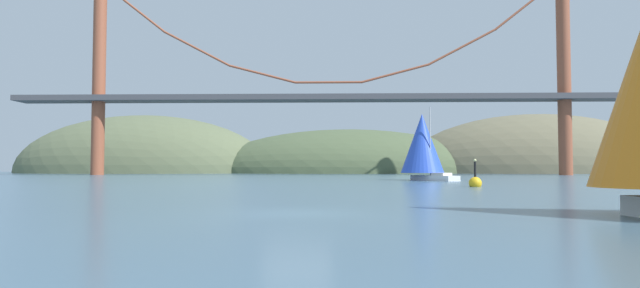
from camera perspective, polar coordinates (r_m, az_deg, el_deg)
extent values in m
plane|color=#426075|center=(19.28, -2.49, -7.51)|extent=(360.00, 360.00, 0.00)
ellipsoid|color=#5B6647|center=(164.15, -18.48, -2.99)|extent=(75.46, 44.00, 34.03)
ellipsoid|color=#6B664C|center=(164.93, 22.48, -2.93)|extent=(78.49, 44.00, 34.15)
ellipsoid|color=#4C5B3D|center=(154.20, 2.98, -3.15)|extent=(82.55, 44.00, 25.47)
cylinder|color=brown|center=(127.11, -22.83, 6.65)|extent=(2.80, 2.80, 43.07)
cylinder|color=brown|center=(126.00, 24.92, 6.77)|extent=(2.80, 2.80, 43.07)
cube|color=#47474C|center=(115.15, 0.94, 4.99)|extent=(137.75, 6.00, 1.20)
cylinder|color=brown|center=(127.78, -19.65, 13.83)|extent=(14.84, 0.50, 11.81)
cylinder|color=brown|center=(121.01, -13.19, 10.02)|extent=(14.77, 0.50, 8.05)
cylinder|color=brown|center=(117.06, -6.26, 7.55)|extent=(14.66, 0.50, 4.29)
cylinder|color=brown|center=(115.66, 0.93, 6.70)|extent=(14.54, 0.50, 0.50)
cylinder|color=brown|center=(116.72, 8.15, 7.59)|extent=(14.66, 0.50, 4.29)
cylinder|color=brown|center=(120.35, 15.13, 10.11)|extent=(14.77, 0.50, 8.05)
cylinder|color=brown|center=(126.84, 21.68, 13.99)|extent=(14.84, 0.50, 11.81)
cube|color=white|center=(67.26, 12.28, -3.63)|extent=(5.15, 7.44, 0.64)
cube|color=beige|center=(66.21, 13.00, -3.21)|extent=(2.37, 2.77, 0.36)
cylinder|color=#B2B2B7|center=(67.91, 11.85, 0.30)|extent=(0.14, 0.14, 8.66)
cone|color=blue|center=(69.19, 11.01, 0.07)|extent=(7.51, 7.51, 7.65)
sphere|color=gold|center=(47.21, 16.48, -4.09)|extent=(1.10, 1.10, 1.10)
cylinder|color=black|center=(47.19, 16.46, -2.82)|extent=(0.20, 0.20, 1.60)
sphere|color=#F2EA99|center=(47.19, 16.45, -1.71)|extent=(0.24, 0.24, 0.24)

